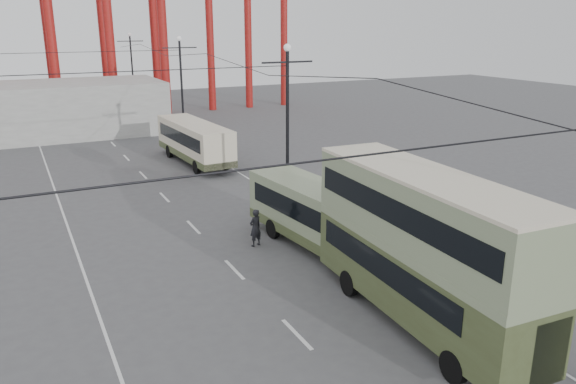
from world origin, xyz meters
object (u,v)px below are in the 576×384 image
single_decker_green (330,220)px  single_decker_cream (195,141)px  double_decker_bus (423,242)px  pedestrian (255,228)px

single_decker_green → single_decker_cream: 20.27m
double_decker_bus → single_decker_green: 7.00m
single_decker_cream → pedestrian: 17.94m
single_decker_green → single_decker_cream: size_ratio=1.08×
pedestrian → single_decker_green: bearing=118.0°
single_decker_green → pedestrian: bearing=130.4°
double_decker_bus → single_decker_green: double_decker_bus is taller
single_decker_cream → pedestrian: bearing=-101.8°
single_decker_cream → single_decker_green: bearing=-93.3°
double_decker_bus → pedestrian: 9.92m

